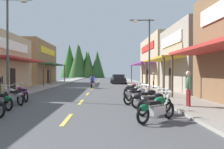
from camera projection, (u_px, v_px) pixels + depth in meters
ground at (94, 86)px, 31.60m from camera, size 9.09×89.44×0.10m
sidewalk_left at (47, 85)px, 31.44m from camera, size 2.76×89.44×0.12m
sidewalk_right at (141, 85)px, 31.76m from camera, size 2.76×89.44×0.12m
centerline_dashes at (95, 84)px, 35.09m from camera, size 0.16×67.36×0.01m
storefront_left_far at (22, 63)px, 37.84m from camera, size 9.62×12.99×6.25m
storefront_right_middle at (214, 59)px, 22.48m from camera, size 9.64×9.33×5.89m
storefront_right_far at (169, 61)px, 35.09m from camera, size 8.01×13.81×6.58m
streetlamp_left at (12, 34)px, 16.23m from camera, size 1.99×0.30×6.55m
streetlamp_right at (146, 45)px, 20.08m from camera, size 1.99×0.30×6.01m
motorcycle_parked_right_0 at (156, 108)px, 8.75m from camera, size 1.66×1.51×1.04m
motorcycle_parked_right_1 at (155, 102)px, 10.30m from camera, size 1.74×1.41×1.04m
motorcycle_parked_right_2 at (148, 97)px, 12.33m from camera, size 1.85×1.24×1.04m
motorcycle_parked_right_3 at (138, 95)px, 13.62m from camera, size 1.79×1.33×1.04m
motorcycle_parked_right_4 at (135, 92)px, 15.61m from camera, size 1.43×1.72×1.04m
motorcycle_parked_right_5 at (132, 90)px, 17.27m from camera, size 1.32×1.80×1.04m
motorcycle_parked_right_6 at (133, 89)px, 18.94m from camera, size 1.63×1.54×1.04m
motorcycle_parked_left_3 at (13, 96)px, 13.32m from camera, size 1.66×1.51×1.04m
motorcycle_parked_left_4 at (22, 93)px, 14.94m from camera, size 1.37×1.77×1.04m
rider_cruising_lead at (92, 82)px, 26.90m from camera, size 0.60×2.14×1.57m
pedestrian_browsing at (154, 79)px, 25.68m from camera, size 0.33×0.56×1.72m
pedestrian_waiting at (188, 87)px, 11.83m from camera, size 0.29×0.57×1.80m
parked_car_curbside at (118, 79)px, 37.69m from camera, size 2.28×4.40×1.40m
treeline_backdrop at (81, 62)px, 78.98m from camera, size 14.28×8.59×10.66m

